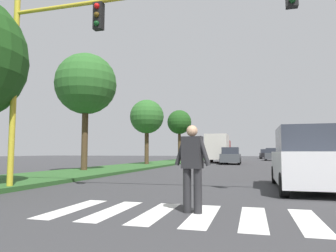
# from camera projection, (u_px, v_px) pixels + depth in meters

# --- Properties ---
(ground_plane) EXTENTS (140.00, 140.00, 0.00)m
(ground_plane) POSITION_uv_depth(u_px,v_px,m) (248.00, 165.00, 27.88)
(ground_plane) COLOR #38383A
(crosswalk) EXTENTS (6.75, 2.20, 0.01)m
(crosswalk) POSITION_uv_depth(u_px,v_px,m) (227.00, 217.00, 5.56)
(crosswalk) COLOR silver
(crosswalk) RESTS_ON ground_plane
(median_strip) EXTENTS (4.19, 64.00, 0.15)m
(median_strip) POSITION_uv_depth(u_px,v_px,m) (152.00, 164.00, 28.18)
(median_strip) COLOR #2D5B28
(median_strip) RESTS_ON ground_plane
(tree_mid) EXTENTS (3.58, 3.58, 6.82)m
(tree_mid) POSITION_uv_depth(u_px,v_px,m) (86.00, 84.00, 18.16)
(tree_mid) COLOR #4C3823
(tree_mid) RESTS_ON median_strip
(tree_far) EXTENTS (2.98, 2.98, 5.63)m
(tree_far) POSITION_uv_depth(u_px,v_px,m) (147.00, 117.00, 27.13)
(tree_far) COLOR #4C3823
(tree_far) RESTS_ON median_strip
(tree_distant) EXTENTS (2.98, 2.98, 6.24)m
(tree_distant) POSITION_uv_depth(u_px,v_px,m) (179.00, 122.00, 38.23)
(tree_distant) COLOR #4C3823
(tree_distant) RESTS_ON median_strip
(traffic_light_gantry) EXTENTS (9.63, 0.30, 6.00)m
(traffic_light_gantry) POSITION_uv_depth(u_px,v_px,m) (98.00, 40.00, 8.89)
(traffic_light_gantry) COLOR gold
(traffic_light_gantry) RESTS_ON median_strip
(pedestrian_performer) EXTENTS (0.75, 0.31, 1.69)m
(pedestrian_performer) POSITION_uv_depth(u_px,v_px,m) (192.00, 164.00, 5.98)
(pedestrian_performer) COLOR #262628
(pedestrian_performer) RESTS_ON ground_plane
(suv_crossing) EXTENTS (1.99, 4.61, 1.97)m
(suv_crossing) POSITION_uv_depth(u_px,v_px,m) (307.00, 160.00, 9.67)
(suv_crossing) COLOR silver
(suv_crossing) RESTS_ON ground_plane
(sedan_midblock) EXTENTS (1.93, 4.62, 1.65)m
(sedan_midblock) POSITION_uv_depth(u_px,v_px,m) (231.00, 156.00, 30.30)
(sedan_midblock) COLOR #474C51
(sedan_midblock) RESTS_ON ground_plane
(sedan_distant) EXTENTS (2.15, 4.30, 1.77)m
(sedan_distant) POSITION_uv_depth(u_px,v_px,m) (272.00, 155.00, 44.00)
(sedan_distant) COLOR #474C51
(sedan_distant) RESTS_ON ground_plane
(sedan_far_horizon) EXTENTS (2.02, 4.25, 1.73)m
(sedan_far_horizon) POSITION_uv_depth(u_px,v_px,m) (265.00, 154.00, 56.26)
(sedan_far_horizon) COLOR black
(sedan_far_horizon) RESTS_ON ground_plane
(truck_box_delivery) EXTENTS (2.40, 6.20, 3.10)m
(truck_box_delivery) POSITION_uv_depth(u_px,v_px,m) (218.00, 148.00, 34.66)
(truck_box_delivery) COLOR maroon
(truck_box_delivery) RESTS_ON ground_plane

